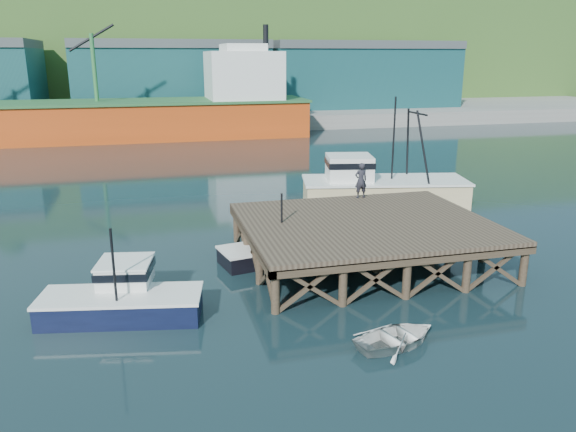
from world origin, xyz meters
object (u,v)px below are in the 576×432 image
object	(u,v)px
trawler	(381,185)
dinghy	(397,337)
boat_black	(275,246)
boat_navy	(122,297)
dockworker	(361,180)

from	to	relation	value
trawler	dinghy	world-z (taller)	trawler
trawler	dinghy	bearing A→B (deg)	-99.88
trawler	dinghy	xyz separation A→B (m)	(-7.18, -17.99, -1.19)
boat_black	trawler	bearing A→B (deg)	29.47
dinghy	boat_navy	bearing A→B (deg)	48.52
boat_navy	dockworker	distance (m)	15.35
dinghy	dockworker	xyz separation A→B (m)	(3.55, 12.72, 2.80)
trawler	dockworker	xyz separation A→B (m)	(-3.63, -5.27, 1.62)
boat_navy	dockworker	world-z (taller)	dockworker
dockworker	boat_navy	bearing A→B (deg)	28.23
boat_black	trawler	world-z (taller)	trawler
boat_black	dinghy	distance (m)	10.06
dinghy	dockworker	size ratio (longest dim) A/B	1.60
trawler	boat_navy	bearing A→B (deg)	-130.12
boat_navy	dockworker	bearing A→B (deg)	41.40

